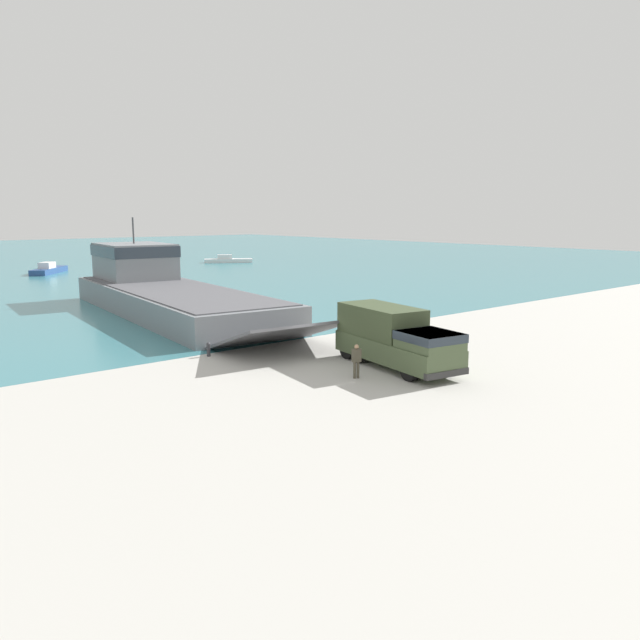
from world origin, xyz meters
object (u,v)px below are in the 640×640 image
(military_truck, at_px, (395,338))
(soldier_on_ramp, at_px, (356,359))
(moored_boat_b, at_px, (228,260))
(landing_craft, at_px, (162,288))
(mooring_bollard, at_px, (208,349))
(moored_boat_a, at_px, (49,270))

(military_truck, height_order, soldier_on_ramp, military_truck)
(military_truck, xyz_separation_m, moored_boat_b, (31.65, 67.92, -1.16))
(military_truck, relative_size, soldier_on_ramp, 4.89)
(landing_craft, xyz_separation_m, military_truck, (0.35, -26.48, -0.27))
(military_truck, relative_size, mooring_bollard, 10.35)
(moored_boat_a, distance_m, moored_boat_b, 29.04)
(moored_boat_b, relative_size, mooring_bollard, 9.71)
(moored_boat_a, bearing_deg, soldier_on_ramp, -56.96)
(mooring_bollard, bearing_deg, landing_craft, 71.64)
(landing_craft, distance_m, military_truck, 26.48)
(mooring_bollard, bearing_deg, moored_boat_a, 81.37)
(military_truck, bearing_deg, soldier_on_ramp, -74.06)
(moored_boat_a, xyz_separation_m, moored_boat_b, (29.03, 0.72, -0.08))
(military_truck, xyz_separation_m, mooring_bollard, (-6.28, 8.60, -1.16))
(landing_craft, height_order, moored_boat_a, landing_craft)
(military_truck, xyz_separation_m, soldier_on_ramp, (-3.13, -0.36, -0.61))
(military_truck, distance_m, mooring_bollard, 10.71)
(military_truck, relative_size, moored_boat_b, 1.07)
(military_truck, bearing_deg, landing_craft, -169.80)
(landing_craft, bearing_deg, moored_boat_b, 58.44)
(moored_boat_b, bearing_deg, soldier_on_ramp, 3.32)
(soldier_on_ramp, distance_m, moored_boat_b, 76.63)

